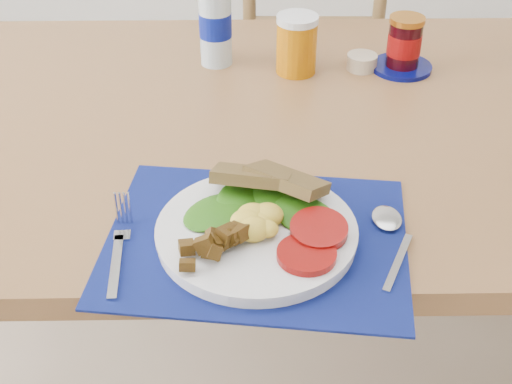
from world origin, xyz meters
The scene contains 10 objects.
table centered at (0.00, 0.20, 0.67)m, with size 1.40×0.90×0.75m.
chair_far centered at (0.04, 0.92, 0.54)m, with size 0.40×0.38×1.04m.
placemat centered at (-0.12, -0.14, 0.75)m, with size 0.41×0.32×0.00m, color black.
breakfast_plate centered at (-0.13, -0.14, 0.77)m, with size 0.27×0.27×0.07m.
fork centered at (-0.31, -0.16, 0.76)m, with size 0.03×0.18×0.00m.
spoon centered at (0.06, -0.13, 0.76)m, with size 0.06×0.18×0.01m.
water_bottle centered at (-0.19, 0.42, 0.85)m, with size 0.06×0.06×0.22m.
juice_glass centered at (-0.04, 0.38, 0.80)m, with size 0.08×0.08×0.11m, color #AF6004.
ramekin centered at (0.10, 0.39, 0.77)m, with size 0.06×0.06×0.03m, color tan.
jam_on_saucer centered at (0.17, 0.39, 0.80)m, with size 0.12×0.12×0.11m.
Camera 1 is at (-0.14, -0.90, 1.38)m, focal length 50.00 mm.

